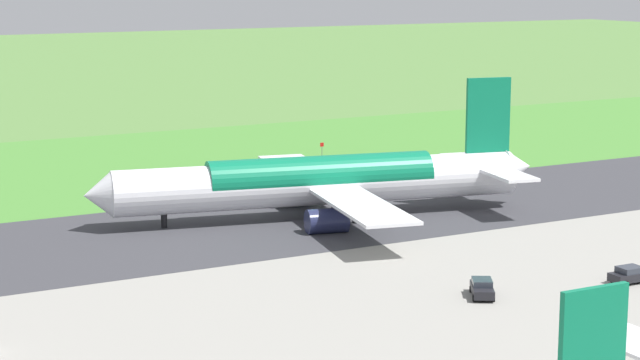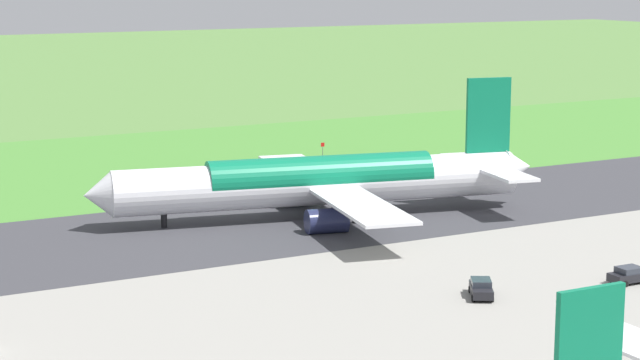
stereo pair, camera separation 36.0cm
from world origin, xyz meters
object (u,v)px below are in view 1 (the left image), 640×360
traffic_cone_orange (284,156)px  airliner_main (323,181)px  service_car_followme (631,275)px  service_car_ops (482,288)px  no_stopping_sign (322,150)px

traffic_cone_orange → airliner_main: bearing=69.1°
airliner_main → service_car_followme: size_ratio=12.66×
service_car_followme → service_car_ops: (14.72, -3.00, 0.00)m
no_stopping_sign → traffic_cone_orange: 6.37m
service_car_followme → traffic_cone_orange: 78.54m
service_car_ops → traffic_cone_orange: bearing=-104.1°
airliner_main → service_car_followme: (-11.14, 38.34, -3.51)m
airliner_main → service_car_followme: bearing=106.2°
service_car_followme → no_stopping_sign: bearing=-96.4°
service_car_ops → traffic_cone_orange: size_ratio=8.23×
airliner_main → traffic_cone_orange: size_ratio=97.73×
airliner_main → no_stopping_sign: bearing=-118.8°
airliner_main → no_stopping_sign: size_ratio=19.61×
service_car_ops → traffic_cone_orange: 77.76m
service_car_ops → no_stopping_sign: (-23.04, -70.76, 0.78)m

